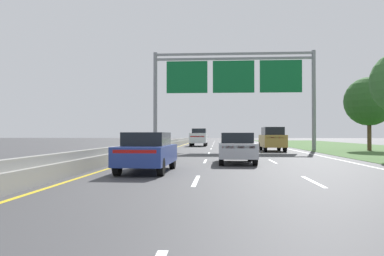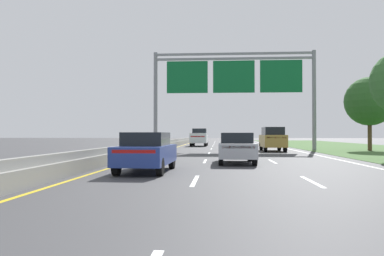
# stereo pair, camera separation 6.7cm
# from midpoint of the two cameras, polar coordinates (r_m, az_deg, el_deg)

# --- Properties ---
(ground_plane) EXTENTS (220.00, 220.00, 0.00)m
(ground_plane) POSITION_cam_midpoint_polar(r_m,az_deg,el_deg) (37.02, 5.71, -3.22)
(ground_plane) COLOR #3D3D3F
(lane_striping) EXTENTS (11.96, 106.00, 0.01)m
(lane_striping) POSITION_cam_midpoint_polar(r_m,az_deg,el_deg) (36.57, 5.73, -3.25)
(lane_striping) COLOR white
(lane_striping) RESTS_ON ground
(grass_verge_right) EXTENTS (14.00, 110.00, 0.02)m
(grass_verge_right) POSITION_cam_midpoint_polar(r_m,az_deg,el_deg) (39.95, 26.17, -2.95)
(grass_verge_right) COLOR #3D602D
(grass_verge_right) RESTS_ON ground
(median_barrier_concrete) EXTENTS (0.60, 110.00, 0.85)m
(median_barrier_concrete) POSITION_cam_midpoint_polar(r_m,az_deg,el_deg) (37.40, -4.46, -2.66)
(median_barrier_concrete) COLOR gray
(median_barrier_concrete) RESTS_ON ground
(overhead_sign_gantry) EXTENTS (15.06, 0.42, 9.22)m
(overhead_sign_gantry) POSITION_cam_midpoint_polar(r_m,az_deg,el_deg) (36.43, 6.22, 7.00)
(overhead_sign_gantry) COLOR gray
(overhead_sign_gantry) RESTS_ON ground
(pickup_truck_white) EXTENTS (2.07, 5.43, 2.20)m
(pickup_truck_white) POSITION_cam_midpoint_polar(r_m,az_deg,el_deg) (48.38, 1.11, -1.41)
(pickup_truck_white) COLOR silver
(pickup_truck_white) RESTS_ON ground
(car_silver_centre_lane_sedan) EXTENTS (1.82, 4.40, 1.57)m
(car_silver_centre_lane_sedan) POSITION_cam_midpoint_polar(r_m,az_deg,el_deg) (20.05, 6.62, -2.86)
(car_silver_centre_lane_sedan) COLOR #B2B5BA
(car_silver_centre_lane_sedan) RESTS_ON ground
(car_blue_left_lane_sedan) EXTENTS (1.91, 4.44, 1.57)m
(car_blue_left_lane_sedan) POSITION_cam_midpoint_polar(r_m,az_deg,el_deg) (15.52, -6.57, -3.43)
(car_blue_left_lane_sedan) COLOR navy
(car_blue_left_lane_sedan) RESTS_ON ground
(car_gold_right_lane_suv) EXTENTS (1.91, 4.70, 2.11)m
(car_gold_right_lane_suv) POSITION_cam_midpoint_polar(r_m,az_deg,el_deg) (34.84, 11.83, -1.55)
(car_gold_right_lane_suv) COLOR #A38438
(car_gold_right_lane_suv) RESTS_ON ground
(roadside_tree_mid) EXTENTS (4.40, 4.40, 6.66)m
(roadside_tree_mid) POSITION_cam_midpoint_polar(r_m,az_deg,el_deg) (38.48, 24.72, 3.58)
(roadside_tree_mid) COLOR #4C3823
(roadside_tree_mid) RESTS_ON ground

